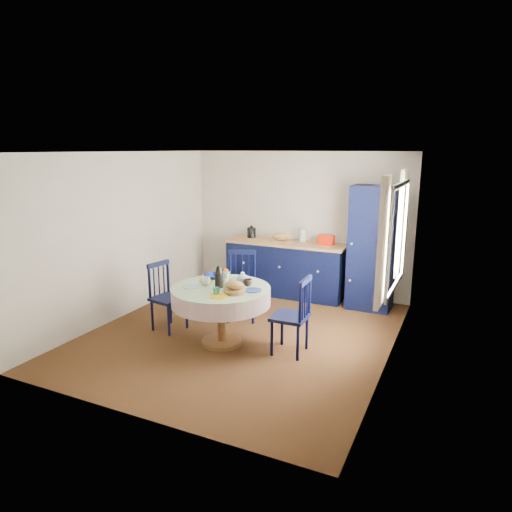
% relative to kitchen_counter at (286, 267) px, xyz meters
% --- Properties ---
extents(floor, '(4.50, 4.50, 0.00)m').
position_rel_kitchen_counter_xyz_m(floor, '(0.10, -1.96, -0.49)').
color(floor, black).
rests_on(floor, ground).
extents(ceiling, '(4.50, 4.50, 0.00)m').
position_rel_kitchen_counter_xyz_m(ceiling, '(0.10, -1.96, 2.01)').
color(ceiling, white).
rests_on(ceiling, wall_back).
extents(wall_back, '(4.00, 0.02, 2.50)m').
position_rel_kitchen_counter_xyz_m(wall_back, '(0.10, 0.29, 0.76)').
color(wall_back, silver).
rests_on(wall_back, floor).
extents(wall_left, '(0.02, 4.50, 2.50)m').
position_rel_kitchen_counter_xyz_m(wall_left, '(-1.90, -1.96, 0.76)').
color(wall_left, silver).
rests_on(wall_left, floor).
extents(wall_right, '(0.02, 4.50, 2.50)m').
position_rel_kitchen_counter_xyz_m(wall_right, '(2.10, -1.96, 0.76)').
color(wall_right, silver).
rests_on(wall_right, floor).
extents(window, '(0.10, 1.74, 1.45)m').
position_rel_kitchen_counter_xyz_m(window, '(2.06, -1.66, 1.03)').
color(window, white).
rests_on(window, wall_right).
extents(kitchen_counter, '(2.14, 0.66, 1.19)m').
position_rel_kitchen_counter_xyz_m(kitchen_counter, '(0.00, 0.00, 0.00)').
color(kitchen_counter, black).
rests_on(kitchen_counter, floor).
extents(pantry_cabinet, '(0.71, 0.52, 1.99)m').
position_rel_kitchen_counter_xyz_m(pantry_cabinet, '(1.50, -0.11, 0.50)').
color(pantry_cabinet, black).
rests_on(pantry_cabinet, floor).
extents(dining_table, '(1.29, 1.29, 1.06)m').
position_rel_kitchen_counter_xyz_m(dining_table, '(0.02, -2.36, 0.17)').
color(dining_table, '#502A17').
rests_on(dining_table, floor).
extents(chair_left, '(0.49, 0.50, 0.97)m').
position_rel_kitchen_counter_xyz_m(chair_left, '(-0.95, -2.24, 0.00)').
color(chair_left, black).
rests_on(chair_left, floor).
extents(chair_far, '(0.60, 0.59, 1.04)m').
position_rel_kitchen_counter_xyz_m(chair_far, '(-0.17, -1.41, 0.04)').
color(chair_far, black).
rests_on(chair_far, floor).
extents(chair_right, '(0.44, 0.46, 1.00)m').
position_rel_kitchen_counter_xyz_m(chair_right, '(0.97, -2.23, 0.02)').
color(chair_right, black).
rests_on(chair_right, floor).
extents(mug_a, '(0.13, 0.13, 0.10)m').
position_rel_kitchen_counter_xyz_m(mug_a, '(-0.23, -2.34, 0.34)').
color(mug_a, silver).
rests_on(mug_a, dining_table).
extents(mug_b, '(0.10, 0.10, 0.09)m').
position_rel_kitchen_counter_xyz_m(mug_b, '(0.11, -2.65, 0.34)').
color(mug_b, '#24655F').
rests_on(mug_b, dining_table).
extents(mug_c, '(0.12, 0.12, 0.09)m').
position_rel_kitchen_counter_xyz_m(mug_c, '(0.30, -2.16, 0.34)').
color(mug_c, black).
rests_on(mug_c, dining_table).
extents(mug_d, '(0.10, 0.10, 0.10)m').
position_rel_kitchen_counter_xyz_m(mug_d, '(-0.13, -1.96, 0.34)').
color(mug_d, silver).
rests_on(mug_d, dining_table).
extents(cobalt_bowl, '(0.26, 0.26, 0.06)m').
position_rel_kitchen_counter_xyz_m(cobalt_bowl, '(-0.27, -2.06, 0.33)').
color(cobalt_bowl, navy).
rests_on(cobalt_bowl, dining_table).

